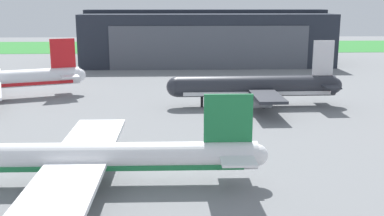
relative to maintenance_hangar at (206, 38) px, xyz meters
name	(u,v)px	position (x,y,z in m)	size (l,w,h in m)	color
ground_plane	(178,161)	(-11.02, -103.79, -8.74)	(440.00, 440.00, 0.00)	slate
grass_field_strip	(174,47)	(-11.02, 57.86, -8.70)	(440.00, 56.00, 0.08)	#338336
maintenance_hangar	(206,38)	(0.00, 0.00, 0.00)	(82.71, 33.99, 18.40)	#232833
airliner_far_left	(255,87)	(5.45, -69.89, -4.64)	(36.75, 28.59, 13.67)	#282B33
airliner_near_left	(74,158)	(-23.49, -112.14, -5.20)	(47.29, 36.71, 11.16)	white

